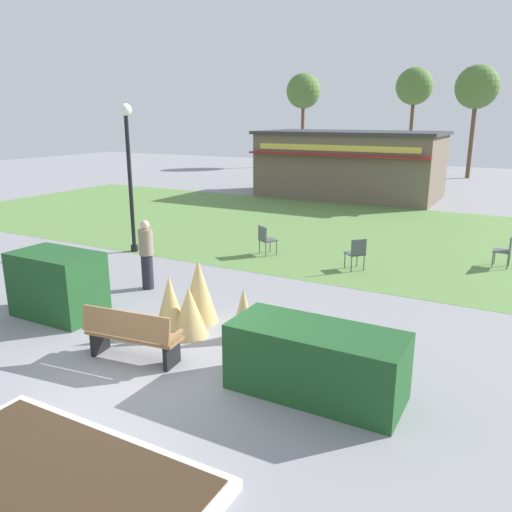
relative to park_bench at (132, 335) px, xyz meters
name	(u,v)px	position (x,y,z in m)	size (l,w,h in m)	color
ground_plane	(157,372)	(0.62, -0.12, -0.48)	(80.00, 80.00, 0.00)	gray
lawn_patch	(366,234)	(0.62, 11.46, -0.48)	(36.00, 12.00, 0.01)	#5B8442
flower_bed	(45,491)	(1.40, -2.96, -0.39)	(3.72, 2.26, 0.33)	beige
park_bench	(132,335)	(0.00, 0.00, 0.00)	(1.75, 0.73, 0.95)	olive
hedge_left	(58,284)	(-2.77, 0.86, 0.20)	(1.85, 1.10, 1.36)	#1E4C23
hedge_right	(316,361)	(3.15, 0.51, 0.05)	(2.60, 1.10, 1.05)	#1E4C23
ornamental_grass_behind_left	(199,291)	(0.01, 1.99, 0.17)	(0.77, 0.77, 1.31)	tan
ornamental_grass_behind_right	(243,314)	(1.21, 1.70, 0.02)	(0.52, 0.52, 0.99)	tan
ornamental_grass_behind_center	(170,305)	(-0.14, 1.24, 0.11)	(0.64, 0.64, 1.17)	tan
ornamental_grass_behind_far	(189,312)	(0.25, 1.31, 0.01)	(0.71, 0.71, 0.98)	tan
lamppost_mid	(129,161)	(-5.00, 5.66, 2.29)	(0.36, 0.36, 4.42)	black
trash_bin	(318,374)	(3.23, 0.39, -0.09)	(0.52, 0.52, 0.79)	#2D4233
food_kiosk	(350,164)	(-2.85, 19.74, 1.20)	(9.20, 5.13, 3.34)	#6B5B4C
cafe_chair_west	(506,249)	(5.21, 9.27, 0.05)	(0.46, 0.46, 0.89)	#4C5156
cafe_chair_east	(356,252)	(1.68, 6.98, 0.05)	(0.62, 0.62, 0.89)	#4C5156
cafe_chair_center	(266,238)	(-1.22, 7.23, 0.05)	(0.61, 0.61, 0.89)	#4C5156
person_strolling	(146,254)	(-2.29, 3.10, 0.38)	(0.34, 0.34, 1.69)	#23232D
parked_car_west_slot	(386,170)	(-3.09, 27.97, 0.16)	(4.35, 2.35, 1.20)	maroon
tree_left_bg	(414,87)	(-3.38, 35.94, 5.75)	(2.80, 2.80, 7.70)	brown
tree_right_bg	(303,92)	(-11.87, 34.21, 5.52)	(2.80, 2.80, 7.47)	brown
tree_center_bg	(477,88)	(1.58, 31.58, 5.38)	(2.80, 2.80, 7.32)	brown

